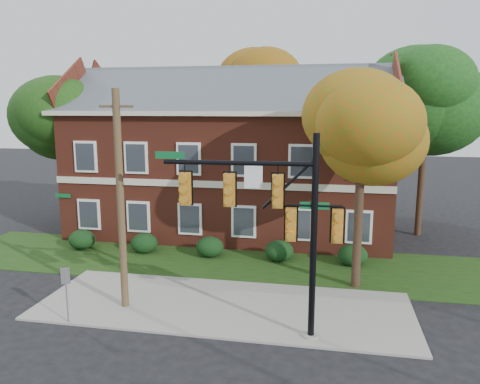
% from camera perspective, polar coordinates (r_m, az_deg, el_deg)
% --- Properties ---
extents(ground, '(120.00, 120.00, 0.00)m').
position_cam_1_polar(ground, '(17.34, -2.82, -15.15)').
color(ground, black).
rests_on(ground, ground).
extents(sidewalk, '(14.00, 5.00, 0.08)m').
position_cam_1_polar(sidewalk, '(18.21, -2.05, -13.71)').
color(sidewalk, gray).
rests_on(sidewalk, ground).
extents(grass_strip, '(30.00, 6.00, 0.04)m').
position_cam_1_polar(grass_strip, '(22.77, 0.80, -8.71)').
color(grass_strip, '#193811').
rests_on(grass_strip, ground).
extents(apartment_building, '(18.80, 8.80, 9.74)m').
position_cam_1_polar(apartment_building, '(27.86, -1.08, 5.27)').
color(apartment_building, maroon).
rests_on(apartment_building, ground).
extents(hedge_far_left, '(1.40, 1.26, 1.05)m').
position_cam_1_polar(hedge_far_left, '(26.27, -18.71, -5.51)').
color(hedge_far_left, black).
rests_on(hedge_far_left, ground).
extents(hedge_left, '(1.40, 1.26, 1.05)m').
position_cam_1_polar(hedge_left, '(24.76, -11.61, -6.12)').
color(hedge_left, black).
rests_on(hedge_left, ground).
extents(hedge_center, '(1.40, 1.26, 1.05)m').
position_cam_1_polar(hedge_center, '(23.68, -3.70, -6.70)').
color(hedge_center, black).
rests_on(hedge_center, ground).
extents(hedge_right, '(1.40, 1.26, 1.05)m').
position_cam_1_polar(hedge_right, '(23.07, 4.81, -7.17)').
color(hedge_right, black).
rests_on(hedge_right, ground).
extents(hedge_far_right, '(1.40, 1.26, 1.05)m').
position_cam_1_polar(hedge_far_right, '(23.00, 13.59, -7.50)').
color(hedge_far_right, black).
rests_on(hedge_far_right, ground).
extents(tree_near_right, '(4.50, 4.25, 8.58)m').
position_cam_1_polar(tree_near_right, '(19.12, 15.42, 7.61)').
color(tree_near_right, black).
rests_on(tree_near_right, ground).
extents(tree_left_rear, '(5.40, 5.10, 8.88)m').
position_cam_1_polar(tree_left_rear, '(30.30, -20.07, 8.27)').
color(tree_left_rear, black).
rests_on(tree_left_rear, ground).
extents(tree_right_rear, '(6.30, 5.95, 10.62)m').
position_cam_1_polar(tree_right_rear, '(28.55, 22.55, 10.92)').
color(tree_right_rear, black).
rests_on(tree_right_rear, ground).
extents(tree_far_rear, '(6.84, 6.46, 11.52)m').
position_cam_1_polar(tree_far_rear, '(35.29, 3.80, 12.59)').
color(tree_far_rear, black).
rests_on(tree_far_rear, ground).
extents(traffic_signal, '(6.00, 0.61, 6.69)m').
position_cam_1_polar(traffic_signal, '(14.75, 4.36, -2.65)').
color(traffic_signal, gray).
rests_on(traffic_signal, ground).
extents(utility_pole, '(1.26, 0.27, 8.10)m').
position_cam_1_polar(utility_pole, '(17.43, -14.36, -1.06)').
color(utility_pole, brown).
rests_on(utility_pole, ground).
extents(sign_post, '(0.29, 0.14, 2.05)m').
position_cam_1_polar(sign_post, '(17.42, -20.44, -10.72)').
color(sign_post, slate).
rests_on(sign_post, ground).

